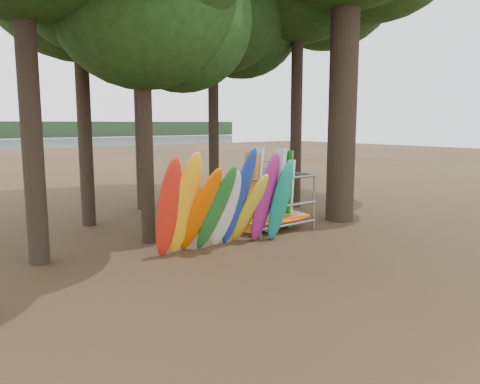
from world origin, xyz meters
TOP-DOWN VIEW (x-y plane):
  - ground at (0.00, 0.00)m, footprint 120.00×120.00m
  - kayak_row at (-0.75, 0.15)m, footprint 4.35×2.01m
  - storage_rack at (2.05, 1.33)m, footprint 3.10×1.55m

SIDE VIEW (x-z plane):
  - ground at x=0.00m, z-range 0.00..0.00m
  - storage_rack at x=2.05m, z-range -0.52..2.33m
  - kayak_row at x=-0.75m, z-range -0.24..2.87m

